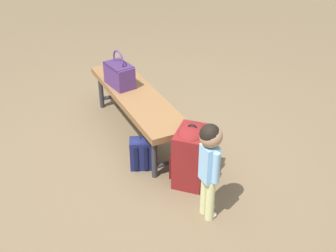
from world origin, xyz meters
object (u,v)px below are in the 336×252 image
at_px(child_standing, 210,158).
at_px(handbag, 119,74).
at_px(park_bench, 137,99).
at_px(backpack_large, 191,153).
at_px(backpack_small, 141,152).

bearing_deg(child_standing, handbag, -161.64).
relative_size(park_bench, backpack_large, 2.92).
bearing_deg(backpack_large, handbag, -155.45).
relative_size(handbag, child_standing, 0.45).
bearing_deg(backpack_large, park_bench, -157.74).
bearing_deg(handbag, park_bench, 32.53).
bearing_deg(backpack_small, handbag, -173.26).
distance_m(child_standing, backpack_small, 0.91).
distance_m(park_bench, child_standing, 1.33).
bearing_deg(backpack_small, child_standing, 29.18).
bearing_deg(park_bench, backpack_small, -4.98).
height_order(handbag, child_standing, handbag).
xyz_separation_m(handbag, backpack_large, (1.04, 0.48, -0.29)).
distance_m(handbag, child_standing, 1.57).
bearing_deg(child_standing, backpack_small, -150.82).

